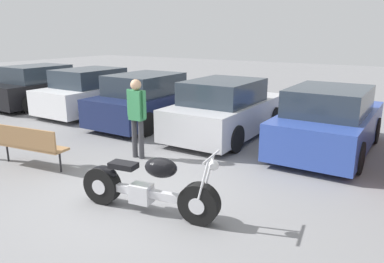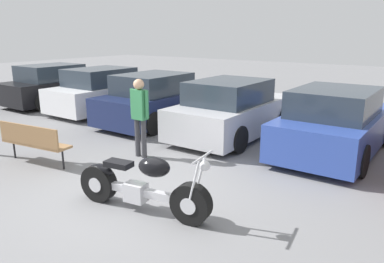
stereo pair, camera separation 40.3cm
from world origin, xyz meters
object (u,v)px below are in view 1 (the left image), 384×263
at_px(park_bench, 28,143).
at_px(person_standing, 137,112).
at_px(parked_car_white, 94,92).
at_px(parked_car_silver, 226,110).
at_px(parked_car_navy, 149,101).
at_px(parked_car_blue, 329,122).
at_px(parked_car_black, 42,87).
at_px(motorcycle, 147,187).

bearing_deg(park_bench, person_standing, 48.90).
xyz_separation_m(parked_car_white, parked_car_silver, (5.33, -0.29, 0.00)).
distance_m(parked_car_navy, park_bench, 4.47).
xyz_separation_m(parked_car_navy, parked_car_blue, (5.33, 0.04, 0.00)).
bearing_deg(parked_car_silver, parked_car_black, 178.83).
distance_m(motorcycle, parked_car_black, 10.25).
relative_size(parked_car_navy, parked_car_blue, 1.00).
bearing_deg(parked_car_black, parked_car_navy, -1.41).
xyz_separation_m(parked_car_black, park_bench, (5.70, -4.58, -0.16)).
xyz_separation_m(parked_car_navy, park_bench, (0.37, -4.45, -0.16)).
bearing_deg(parked_car_white, parked_car_black, -177.24).
bearing_deg(motorcycle, parked_car_blue, 71.05).
bearing_deg(person_standing, parked_car_navy, 124.15).
relative_size(parked_car_navy, park_bench, 2.34).
distance_m(parked_car_navy, person_standing, 3.34).
relative_size(motorcycle, parked_car_blue, 0.58).
distance_m(parked_car_black, person_standing, 7.75).
height_order(motorcycle, parked_car_blue, parked_car_blue).
relative_size(parked_car_black, parked_car_silver, 1.00).
bearing_deg(park_bench, parked_car_white, 122.83).
bearing_deg(parked_car_white, parked_car_silver, -3.13).
distance_m(motorcycle, parked_car_navy, 5.99).
height_order(parked_car_silver, park_bench, parked_car_silver).
height_order(motorcycle, parked_car_white, parked_car_white).
distance_m(parked_car_black, parked_car_navy, 5.33).
height_order(parked_car_blue, person_standing, person_standing).
bearing_deg(parked_car_black, parked_car_white, 2.76).
distance_m(parked_car_white, parked_car_silver, 5.34).
bearing_deg(parked_car_blue, parked_car_black, 179.51).
bearing_deg(parked_car_silver, parked_car_white, 176.87).
relative_size(motorcycle, person_standing, 1.33).
height_order(parked_car_white, park_bench, parked_car_white).
bearing_deg(person_standing, parked_car_silver, 73.52).
height_order(park_bench, person_standing, person_standing).
height_order(parked_car_silver, parked_car_blue, same).
xyz_separation_m(motorcycle, park_bench, (-3.33, 0.26, 0.12)).
distance_m(park_bench, person_standing, 2.32).
xyz_separation_m(parked_car_white, parked_car_navy, (2.66, -0.26, 0.00)).
bearing_deg(parked_car_navy, person_standing, -55.85).
distance_m(parked_car_blue, person_standing, 4.46).
xyz_separation_m(parked_car_navy, parked_car_silver, (2.66, -0.03, 0.00)).
distance_m(motorcycle, parked_car_silver, 4.80).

